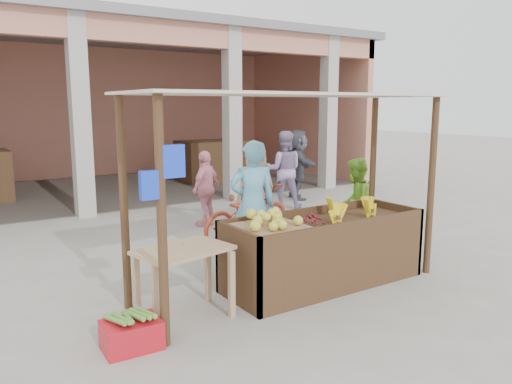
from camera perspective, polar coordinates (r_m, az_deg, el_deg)
ground at (r=6.25m, az=4.13°, el=-11.21°), size 60.00×60.00×0.00m
market_building at (r=14.02m, az=-18.69°, el=11.28°), size 14.40×6.40×4.20m
fruit_stall at (r=6.42m, az=7.76°, el=-6.92°), size 2.60×0.95×0.80m
stall_awning at (r=5.87m, az=3.90°, el=7.24°), size 4.09×1.35×2.39m
banana_heap at (r=6.63m, az=10.76°, el=-1.99°), size 1.11×0.61×0.20m
melon_tray at (r=5.84m, az=1.35°, el=-3.47°), size 0.80×0.69×0.21m
berry_heap at (r=6.17m, az=6.36°, el=-3.12°), size 0.41×0.33×0.13m
side_table at (r=5.35m, az=-8.27°, el=-7.78°), size 1.06×0.81×0.77m
papaya_pile at (r=5.29m, az=-8.33°, el=-5.43°), size 0.63×0.36×0.18m
red_crate at (r=4.97m, az=-14.03°, el=-15.56°), size 0.54×0.40×0.27m
plantain_bundle at (r=4.90m, az=-14.12°, el=-13.69°), size 0.40×0.28×0.08m
produce_sacks at (r=11.90m, az=-1.50°, el=0.58°), size 1.03×0.77×0.63m
vendor_blue at (r=6.87m, az=-0.39°, el=-0.98°), size 0.86×0.76×1.90m
vendor_green at (r=7.98m, az=11.27°, el=-1.04°), size 0.84×0.74×1.51m
motorcycle at (r=8.20m, az=-0.99°, el=-2.42°), size 0.99×1.99×0.99m
shopper_b at (r=9.34m, az=-5.73°, el=0.69°), size 1.00×0.86×1.51m
shopper_c at (r=8.68m, az=0.01°, el=0.57°), size 0.91×0.71×1.67m
shopper_d at (r=12.01m, az=4.77°, el=3.37°), size 1.25×1.76×1.76m
shopper_f at (r=10.94m, az=3.20°, el=2.98°), size 1.04×0.94×1.85m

